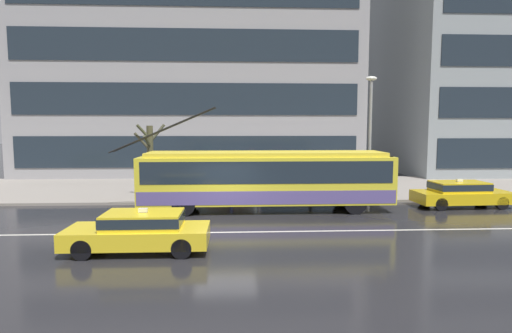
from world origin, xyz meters
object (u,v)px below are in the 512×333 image
object	(u,v)px
pedestrian_approaching_curb	(232,166)
pedestrian_walking_past	(184,168)
bus_shelter	(229,163)
trolleybus	(266,178)
taxi_oncoming_near	(140,230)
pedestrian_at_shelter	(310,168)
street_tree_bare	(150,157)
taxi_ahead_of_bus	(461,193)
pedestrian_waiting_by_pole	(260,166)
street_lamp	(370,126)

from	to	relation	value
pedestrian_approaching_curb	pedestrian_walking_past	distance (m)	2.68
pedestrian_walking_past	bus_shelter	bearing A→B (deg)	21.37
pedestrian_walking_past	trolleybus	bearing A→B (deg)	-32.99
taxi_oncoming_near	pedestrian_at_shelter	xyz separation A→B (m)	(7.14, 9.27, 1.00)
bus_shelter	pedestrian_walking_past	size ratio (longest dim) A/B	1.86
street_tree_bare	taxi_ahead_of_bus	bearing A→B (deg)	-10.74
pedestrian_waiting_by_pole	street_tree_bare	bearing A→B (deg)	-170.54
taxi_ahead_of_bus	bus_shelter	distance (m)	12.04
pedestrian_walking_past	street_lamp	size ratio (longest dim) A/B	0.31
bus_shelter	pedestrian_approaching_curb	distance (m)	0.27
pedestrian_approaching_curb	taxi_oncoming_near	bearing A→B (deg)	-106.17
taxi_oncoming_near	pedestrian_walking_past	size ratio (longest dim) A/B	2.24
pedestrian_waiting_by_pole	taxi_oncoming_near	bearing A→B (deg)	-112.91
taxi_ahead_of_bus	street_lamp	xyz separation A→B (m)	(-3.93, 2.14, 3.27)
pedestrian_at_shelter	pedestrian_walking_past	bearing A→B (deg)	-177.68
taxi_ahead_of_bus	pedestrian_approaching_curb	distance (m)	11.82
taxi_ahead_of_bus	pedestrian_waiting_by_pole	distance (m)	10.54
trolleybus	taxi_oncoming_near	size ratio (longest dim) A/B	2.92
pedestrian_at_shelter	pedestrian_walking_past	size ratio (longest dim) A/B	1.00
taxi_ahead_of_bus	pedestrian_walking_past	size ratio (longest dim) A/B	2.36
street_lamp	pedestrian_at_shelter	bearing A→B (deg)	169.24
taxi_oncoming_near	street_lamp	xyz separation A→B (m)	(10.22, 8.69, 3.27)
street_tree_bare	pedestrian_walking_past	bearing A→B (deg)	-15.93
trolleybus	pedestrian_at_shelter	xyz separation A→B (m)	(2.64, 3.00, 0.17)
taxi_oncoming_near	pedestrian_waiting_by_pole	size ratio (longest dim) A/B	2.30
taxi_ahead_of_bus	pedestrian_walking_past	bearing A→B (deg)	169.98
bus_shelter	pedestrian_approaching_curb	bearing A→B (deg)	-24.39
pedestrian_waiting_by_pole	street_lamp	distance (m)	6.47
taxi_ahead_of_bus	street_lamp	world-z (taller)	street_lamp
pedestrian_waiting_by_pole	street_lamp	bearing A→B (deg)	-17.83
taxi_ahead_of_bus	trolleybus	bearing A→B (deg)	-178.35
bus_shelter	pedestrian_at_shelter	world-z (taller)	bus_shelter
pedestrian_approaching_curb	pedestrian_walking_past	size ratio (longest dim) A/B	1.00
pedestrian_at_shelter	street_lamp	distance (m)	3.87
taxi_ahead_of_bus	pedestrian_approaching_curb	bearing A→B (deg)	163.81
bus_shelter	pedestrian_waiting_by_pole	size ratio (longest dim) A/B	1.91
trolleybus	pedestrian_approaching_curb	xyz separation A→B (m)	(-1.65, 3.56, 0.22)
bus_shelter	pedestrian_waiting_by_pole	distance (m)	1.92
pedestrian_at_shelter	pedestrian_waiting_by_pole	xyz separation A→B (m)	(-2.69, 1.27, -0.01)
street_tree_bare	street_lamp	bearing A→B (deg)	-4.11
trolleybus	street_tree_bare	distance (m)	6.95
taxi_ahead_of_bus	pedestrian_at_shelter	world-z (taller)	pedestrian_at_shelter
trolleybus	pedestrian_at_shelter	size ratio (longest dim) A/B	6.54
bus_shelter	street_lamp	distance (m)	7.93
taxi_oncoming_near	bus_shelter	bearing A→B (deg)	74.98
taxi_oncoming_near	pedestrian_approaching_curb	size ratio (longest dim) A/B	2.24
trolleybus	pedestrian_approaching_curb	distance (m)	3.93
taxi_ahead_of_bus	pedestrian_waiting_by_pole	size ratio (longest dim) A/B	2.42
taxi_oncoming_near	pedestrian_walking_past	world-z (taller)	pedestrian_walking_past
taxi_ahead_of_bus	bus_shelter	world-z (taller)	bus_shelter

